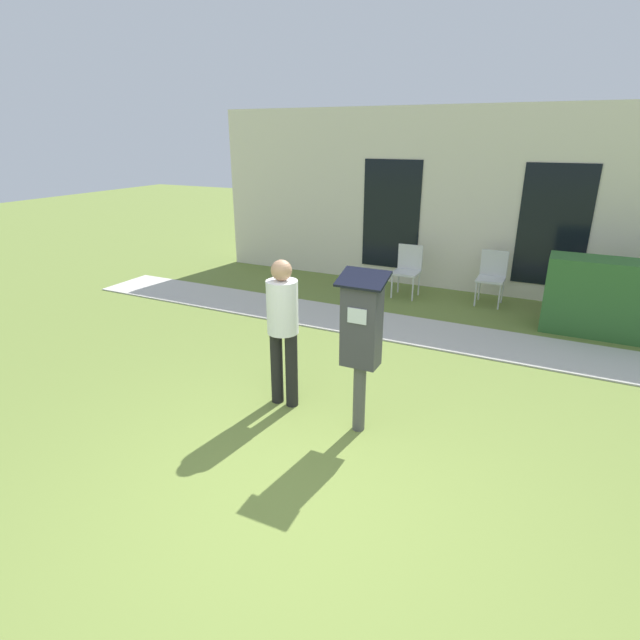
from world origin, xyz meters
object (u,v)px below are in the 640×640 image
object	(u,v)px
parking_meter	(361,333)
outdoor_chair_middle	(492,273)
person_standing	(283,322)
outdoor_chair_left	(408,267)
outdoor_chair_right	(585,289)

from	to	relation	value
parking_meter	outdoor_chair_middle	bearing A→B (deg)	83.28
person_standing	outdoor_chair_left	size ratio (longest dim) A/B	1.76
outdoor_chair_middle	outdoor_chair_right	world-z (taller)	same
person_standing	outdoor_chair_left	world-z (taller)	person_standing
person_standing	outdoor_chair_right	world-z (taller)	person_standing
outdoor_chair_middle	outdoor_chair_right	distance (m)	1.45
outdoor_chair_right	outdoor_chair_left	bearing A→B (deg)	171.24
person_standing	outdoor_chair_left	bearing A→B (deg)	65.98
outdoor_chair_right	person_standing	bearing A→B (deg)	-130.11
parking_meter	outdoor_chair_left	bearing A→B (deg)	100.99
parking_meter	person_standing	xyz separation A→B (m)	(-0.90, 0.12, -0.09)
outdoor_chair_left	person_standing	bearing A→B (deg)	-113.79
person_standing	outdoor_chair_middle	bearing A→B (deg)	48.70
person_standing	outdoor_chair_middle	distance (m)	4.74
outdoor_chair_right	parking_meter	bearing A→B (deg)	-120.16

